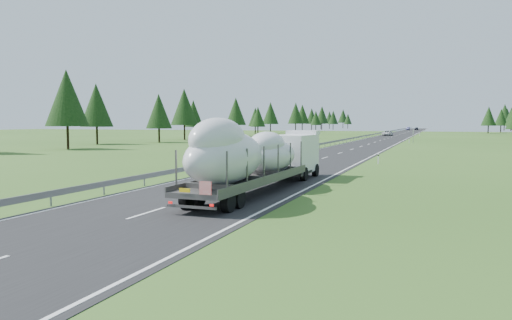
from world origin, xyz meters
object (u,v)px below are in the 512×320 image
(distant_van, at_px, (387,133))
(highway_sign, at_px, (413,133))
(distant_car_dark, at_px, (416,129))
(distant_car_blue, at_px, (408,128))
(boat_truck, at_px, (257,155))

(distant_van, bearing_deg, highway_sign, -76.65)
(distant_car_dark, relative_size, distant_car_blue, 0.87)
(distant_car_blue, bearing_deg, highway_sign, -84.36)
(distant_car_dark, bearing_deg, distant_car_blue, 174.96)
(boat_truck, relative_size, distant_car_dark, 4.42)
(distant_car_dark, xyz_separation_m, distant_car_blue, (-3.98, 0.39, 0.07))
(highway_sign, distance_m, distant_car_dark, 153.07)
(boat_truck, bearing_deg, highway_sign, 86.16)
(boat_truck, xyz_separation_m, distant_car_blue, (-5.15, 225.61, -1.37))
(highway_sign, distance_m, distant_van, 49.62)
(boat_truck, bearing_deg, distant_car_dark, 90.30)
(distant_van, xyz_separation_m, distant_car_dark, (3.46, 104.25, -0.05))
(highway_sign, relative_size, distant_car_dark, 0.63)
(highway_sign, xyz_separation_m, boat_truck, (-4.85, -72.27, 0.34))
(boat_truck, bearing_deg, distant_van, 92.19)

